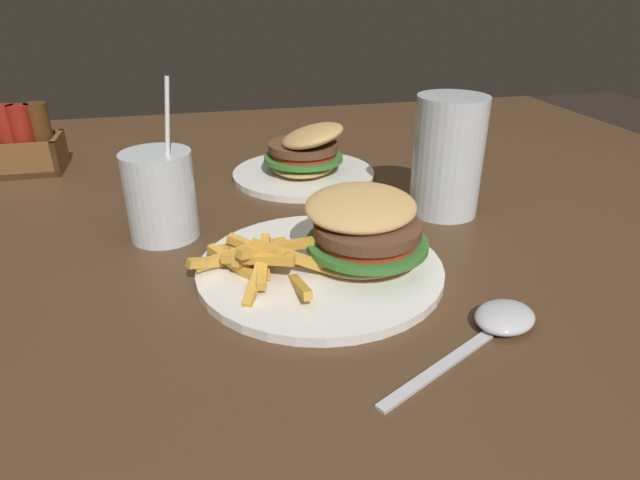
{
  "coord_description": "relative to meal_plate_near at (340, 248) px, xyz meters",
  "views": [
    {
      "loc": [
        -0.07,
        -0.6,
        1.02
      ],
      "look_at": [
        0.04,
        -0.12,
        0.77
      ],
      "focal_mm": 30.0,
      "sensor_mm": 36.0,
      "label": 1
    }
  ],
  "objects": [
    {
      "name": "dining_table",
      "position": [
        -0.06,
        0.12,
        -0.14
      ],
      "size": [
        1.6,
        1.37,
        0.74
      ],
      "color": "#4C331E",
      "rests_on": "ground_plane"
    },
    {
      "name": "spoon",
      "position": [
        0.11,
        -0.14,
        -0.02
      ],
      "size": [
        0.19,
        0.12,
        0.02
      ],
      "rotation": [
        0.0,
        0.0,
        0.49
      ],
      "color": "silver",
      "rests_on": "dining_table"
    },
    {
      "name": "juice_glass",
      "position": [
        -0.18,
        0.13,
        0.02
      ],
      "size": [
        0.08,
        0.08,
        0.19
      ],
      "color": "silver",
      "rests_on": "dining_table"
    },
    {
      "name": "condiment_caddy",
      "position": [
        -0.4,
        0.43,
        0.02
      ],
      "size": [
        0.1,
        0.08,
        0.11
      ],
      "color": "brown",
      "rests_on": "dining_table"
    },
    {
      "name": "beer_glass",
      "position": [
        0.18,
        0.12,
        0.04
      ],
      "size": [
        0.09,
        0.09,
        0.15
      ],
      "color": "silver",
      "rests_on": "dining_table"
    },
    {
      "name": "meal_plate_near",
      "position": [
        0.0,
        0.0,
        0.0
      ],
      "size": [
        0.27,
        0.26,
        0.09
      ],
      "color": "white",
      "rests_on": "dining_table"
    },
    {
      "name": "meal_plate_far",
      "position": [
        0.03,
        0.3,
        0.0
      ],
      "size": [
        0.22,
        0.22,
        0.09
      ],
      "color": "white",
      "rests_on": "dining_table"
    }
  ]
}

